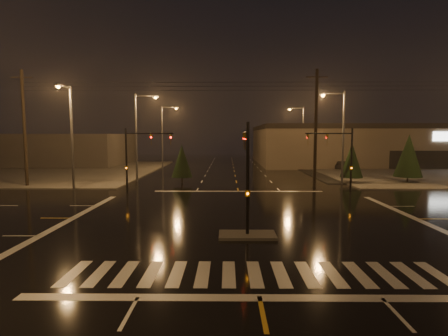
{
  "coord_description": "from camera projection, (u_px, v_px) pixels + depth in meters",
  "views": [
    {
      "loc": [
        -1.07,
        -21.99,
        5.29
      ],
      "look_at": [
        -1.29,
        2.77,
        3.0
      ],
      "focal_mm": 28.0,
      "sensor_mm": 36.0,
      "label": 1
    }
  ],
  "objects": [
    {
      "name": "conifer_3",
      "position": [
        182.0,
        161.0,
        38.73
      ],
      "size": [
        2.32,
        2.32,
        4.32
      ],
      "color": "black",
      "rests_on": "ground"
    },
    {
      "name": "streetlight_3",
      "position": [
        341.0,
        131.0,
        37.67
      ],
      "size": [
        2.77,
        0.32,
        10.0
      ],
      "color": "#38383A",
      "rests_on": "ground"
    },
    {
      "name": "utility_pole_0",
      "position": [
        24.0,
        128.0,
        35.95
      ],
      "size": [
        2.2,
        0.32,
        12.0
      ],
      "color": "black",
      "rests_on": "ground"
    },
    {
      "name": "streetlight_5",
      "position": [
        70.0,
        130.0,
        33.12
      ],
      "size": [
        0.32,
        2.77,
        10.0
      ],
      "color": "#38383A",
      "rests_on": "ground"
    },
    {
      "name": "sidewalk_ne",
      "position": [
        435.0,
        171.0,
        51.97
      ],
      "size": [
        36.0,
        36.0,
        0.12
      ],
      "primitive_type": "cube",
      "color": "#494641",
      "rests_on": "ground"
    },
    {
      "name": "median_island",
      "position": [
        247.0,
        235.0,
        18.38
      ],
      "size": [
        3.0,
        1.6,
        0.15
      ],
      "primitive_type": "cube",
      "color": "#494641",
      "rests_on": "ground"
    },
    {
      "name": "streetlight_2",
      "position": [
        164.0,
        133.0,
        55.79
      ],
      "size": [
        2.77,
        0.32,
        10.0
      ],
      "color": "#38383A",
      "rests_on": "ground"
    },
    {
      "name": "conifer_1",
      "position": [
        409.0,
        156.0,
        39.07
      ],
      "size": [
        3.04,
        3.04,
        5.45
      ],
      "color": "black",
      "rests_on": "ground"
    },
    {
      "name": "signal_mast_ne",
      "position": [
        342.0,
        152.0,
        32.03
      ],
      "size": [
        4.84,
        1.86,
        6.0
      ],
      "color": "black",
      "rests_on": "ground"
    },
    {
      "name": "ground",
      "position": [
        244.0,
        219.0,
        22.37
      ],
      "size": [
        140.0,
        140.0,
        0.0
      ],
      "primitive_type": "plane",
      "color": "black",
      "rests_on": "ground"
    },
    {
      "name": "sidewalk_nw",
      "position": [
        35.0,
        171.0,
        52.51
      ],
      "size": [
        36.0,
        36.0,
        0.12
      ],
      "primitive_type": "cube",
      "color": "#494641",
      "rests_on": "ground"
    },
    {
      "name": "stop_bar_far",
      "position": [
        238.0,
        191.0,
        33.33
      ],
      "size": [
        16.0,
        0.5,
        0.01
      ],
      "primitive_type": "cube",
      "color": "beige",
      "rests_on": "ground"
    },
    {
      "name": "streetlight_1",
      "position": [
        139.0,
        131.0,
        39.86
      ],
      "size": [
        2.77,
        0.32,
        10.0
      ],
      "color": "#38383A",
      "rests_on": "ground"
    },
    {
      "name": "utility_pole_1",
      "position": [
        316.0,
        128.0,
        35.68
      ],
      "size": [
        2.2,
        0.32,
        12.0
      ],
      "color": "black",
      "rests_on": "ground"
    },
    {
      "name": "streetlight_4",
      "position": [
        301.0,
        133.0,
        57.58
      ],
      "size": [
        2.77,
        0.32,
        10.0
      ],
      "color": "#38383A",
      "rests_on": "ground"
    },
    {
      "name": "commercial_block",
      "position": [
        43.0,
        149.0,
        64.25
      ],
      "size": [
        30.0,
        18.0,
        5.6
      ],
      "primitive_type": "cube",
      "color": "#413B39",
      "rests_on": "ground"
    },
    {
      "name": "signal_mast_median",
      "position": [
        247.0,
        164.0,
        18.97
      ],
      "size": [
        0.25,
        4.59,
        6.0
      ],
      "color": "black",
      "rests_on": "ground"
    },
    {
      "name": "crosswalk",
      "position": [
        255.0,
        274.0,
        13.41
      ],
      "size": [
        15.0,
        2.6,
        0.01
      ],
      "primitive_type": "cube",
      "color": "beige",
      "rests_on": "ground"
    },
    {
      "name": "car_parked",
      "position": [
        344.0,
        165.0,
        53.67
      ],
      "size": [
        3.89,
        4.6,
        1.49
      ],
      "primitive_type": "imported",
      "rotation": [
        0.0,
        0.0,
        0.59
      ],
      "color": "black",
      "rests_on": "ground"
    },
    {
      "name": "retail_building",
      "position": [
        413.0,
        143.0,
        67.49
      ],
      "size": [
        60.2,
        28.3,
        7.2
      ],
      "color": "brown",
      "rests_on": "ground"
    },
    {
      "name": "signal_mast_nw",
      "position": [
        136.0,
        152.0,
        32.2
      ],
      "size": [
        4.84,
        1.86,
        6.0
      ],
      "color": "black",
      "rests_on": "ground"
    },
    {
      "name": "conifer_0",
      "position": [
        352.0,
        160.0,
        38.55
      ],
      "size": [
        2.45,
        2.45,
        4.53
      ],
      "color": "black",
      "rests_on": "ground"
    },
    {
      "name": "stop_bar_near",
      "position": [
        260.0,
        298.0,
        11.42
      ],
      "size": [
        16.0,
        0.5,
        0.01
      ],
      "primitive_type": "cube",
      "color": "beige",
      "rests_on": "ground"
    }
  ]
}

